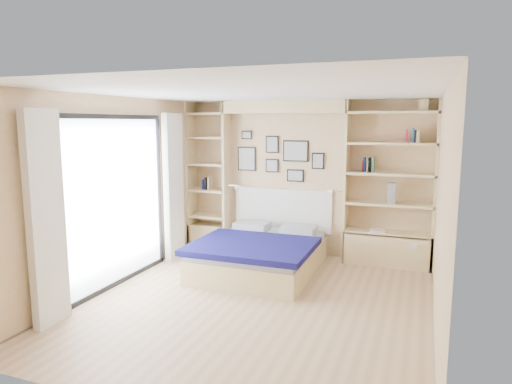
% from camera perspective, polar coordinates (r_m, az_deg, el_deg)
% --- Properties ---
extents(ground, '(4.50, 4.50, 0.00)m').
position_cam_1_polar(ground, '(5.67, 0.10, -13.67)').
color(ground, tan).
rests_on(ground, ground).
extents(room_shell, '(4.50, 4.50, 4.50)m').
position_cam_1_polar(room_shell, '(6.89, 1.47, -0.33)').
color(room_shell, tan).
rests_on(room_shell, ground).
extents(bed, '(1.66, 2.12, 1.07)m').
position_cam_1_polar(bed, '(6.72, 0.60, -7.63)').
color(bed, beige).
rests_on(bed, ground).
extents(photo_gallery, '(1.48, 0.02, 0.82)m').
position_cam_1_polar(photo_gallery, '(7.51, 2.75, 4.46)').
color(photo_gallery, black).
rests_on(photo_gallery, ground).
extents(reading_lamps, '(1.92, 0.12, 0.15)m').
position_cam_1_polar(reading_lamps, '(7.31, 3.32, 0.37)').
color(reading_lamps, silver).
rests_on(reading_lamps, ground).
extents(shelf_decor, '(3.60, 0.23, 2.03)m').
position_cam_1_polar(shelf_decor, '(7.04, 14.25, 4.40)').
color(shelf_decor, '#A51E1E').
rests_on(shelf_decor, ground).
extents(deck, '(3.20, 4.00, 0.05)m').
position_cam_1_polar(deck, '(7.63, -26.51, -8.68)').
color(deck, '#685F4D').
rests_on(deck, ground).
extents(deck_chair, '(0.69, 0.91, 0.82)m').
position_cam_1_polar(deck_chair, '(7.48, -19.79, -5.49)').
color(deck_chair, tan).
rests_on(deck_chair, ground).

